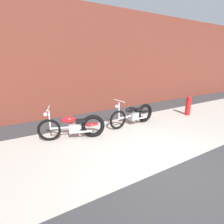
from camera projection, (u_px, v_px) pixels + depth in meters
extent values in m
plane|color=#38383A|center=(168.00, 168.00, 3.91)|extent=(80.00, 80.00, 0.00)
cube|color=#B2ADA3|center=(124.00, 139.00, 5.36)|extent=(36.00, 3.50, 0.01)
cube|color=brown|center=(80.00, 62.00, 7.57)|extent=(36.00, 0.50, 4.56)
torus|color=black|center=(49.00, 130.00, 5.19)|extent=(0.67, 0.29, 0.68)
torus|color=black|center=(93.00, 126.00, 5.44)|extent=(0.73, 0.36, 0.73)
cylinder|color=silver|center=(72.00, 127.00, 5.30)|extent=(1.19, 0.45, 0.06)
cube|color=#99999E|center=(74.00, 128.00, 5.33)|extent=(0.37, 0.31, 0.28)
ellipsoid|color=red|center=(68.00, 120.00, 5.22)|extent=(0.48, 0.32, 0.20)
ellipsoid|color=red|center=(91.00, 124.00, 5.41)|extent=(0.47, 0.31, 0.10)
cube|color=black|center=(81.00, 121.00, 5.31)|extent=(0.33, 0.28, 0.08)
cylinder|color=silver|center=(50.00, 120.00, 5.11)|extent=(0.06, 0.06, 0.62)
cylinder|color=silver|center=(48.00, 108.00, 5.00)|extent=(0.22, 0.56, 0.03)
sphere|color=white|center=(45.00, 114.00, 5.04)|extent=(0.11, 0.11, 0.11)
cylinder|color=silver|center=(83.00, 132.00, 5.26)|extent=(0.54, 0.23, 0.06)
torus|color=black|center=(118.00, 120.00, 6.08)|extent=(0.68, 0.13, 0.68)
torus|color=black|center=(145.00, 113.00, 6.79)|extent=(0.74, 0.19, 0.73)
cylinder|color=silver|center=(132.00, 115.00, 6.43)|extent=(1.24, 0.15, 0.06)
cube|color=#99999E|center=(134.00, 116.00, 6.48)|extent=(0.34, 0.24, 0.28)
ellipsoid|color=black|center=(131.00, 110.00, 6.32)|extent=(0.45, 0.22, 0.20)
ellipsoid|color=black|center=(144.00, 112.00, 6.75)|extent=(0.45, 0.21, 0.10)
cube|color=black|center=(138.00, 110.00, 6.53)|extent=(0.29, 0.22, 0.08)
cylinder|color=silver|center=(119.00, 111.00, 6.02)|extent=(0.05, 0.05, 0.62)
cylinder|color=silver|center=(119.00, 101.00, 5.92)|extent=(0.08, 0.58, 0.03)
sphere|color=white|center=(117.00, 106.00, 5.91)|extent=(0.11, 0.11, 0.11)
cylinder|color=silver|center=(141.00, 118.00, 6.52)|extent=(0.55, 0.10, 0.06)
cylinder|color=red|center=(188.00, 107.00, 7.70)|extent=(0.22, 0.22, 0.70)
sphere|color=red|center=(189.00, 99.00, 7.59)|extent=(0.20, 0.20, 0.20)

